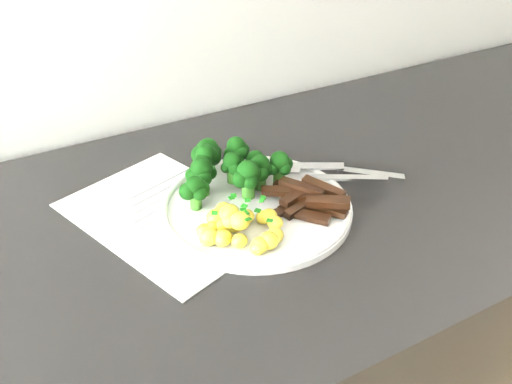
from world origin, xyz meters
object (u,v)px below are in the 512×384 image
at_px(recipe_paper, 170,214).
at_px(potatoes, 239,226).
at_px(fork, 326,175).
at_px(knife, 352,173).
at_px(broccoli, 229,166).
at_px(beef_strips, 305,199).
at_px(plate, 256,206).

relative_size(recipe_paper, potatoes, 2.98).
height_order(fork, knife, fork).
height_order(broccoli, knife, broccoli).
relative_size(potatoes, fork, 0.73).
bearing_deg(recipe_paper, knife, -8.80).
xyz_separation_m(beef_strips, fork, (0.06, 0.04, -0.00)).
xyz_separation_m(potatoes, beef_strips, (0.10, 0.01, -0.00)).
xyz_separation_m(plate, beef_strips, (0.06, -0.03, 0.01)).
height_order(potatoes, fork, potatoes).
relative_size(fork, knife, 0.84).
height_order(recipe_paper, broccoli, broccoli).
relative_size(recipe_paper, knife, 1.83).
xyz_separation_m(fork, knife, (0.04, -0.00, -0.01)).
xyz_separation_m(recipe_paper, fork, (0.22, -0.04, 0.02)).
xyz_separation_m(recipe_paper, plate, (0.10, -0.05, 0.01)).
height_order(beef_strips, knife, beef_strips).
bearing_deg(potatoes, beef_strips, 5.79).
bearing_deg(plate, broccoli, 100.30).
height_order(beef_strips, fork, beef_strips).
bearing_deg(plate, recipe_paper, 155.57).
bearing_deg(beef_strips, recipe_paper, 153.56).
xyz_separation_m(plate, knife, (0.16, 0.01, 0.00)).
relative_size(beef_strips, knife, 0.65).
height_order(potatoes, beef_strips, potatoes).
bearing_deg(knife, beef_strips, -160.13).
distance_m(recipe_paper, knife, 0.27).
distance_m(plate, potatoes, 0.07).
height_order(recipe_paper, fork, fork).
bearing_deg(potatoes, fork, 16.63).
xyz_separation_m(plate, broccoli, (-0.01, 0.06, 0.04)).
bearing_deg(recipe_paper, potatoes, -58.12).
xyz_separation_m(recipe_paper, potatoes, (0.06, -0.09, 0.02)).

